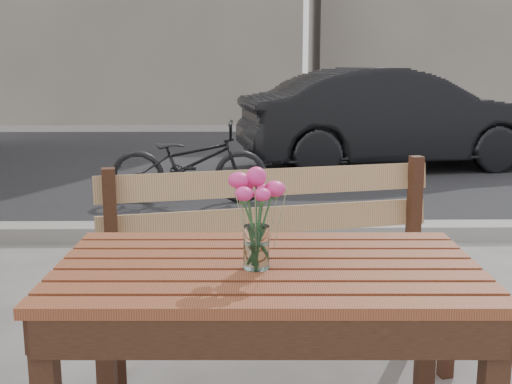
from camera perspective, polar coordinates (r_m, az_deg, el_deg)
The scene contains 6 objects.
street at distance 7.16m, azimuth 1.13°, elevation 0.53°, with size 30.00×8.12×0.12m.
main_table at distance 2.01m, azimuth 1.02°, elevation -9.92°, with size 1.29×0.77×0.79m.
main_bench at distance 2.88m, azimuth 1.81°, elevation -4.69°, with size 1.63×0.81×0.97m.
main_vase at distance 1.87m, azimuth 0.02°, elevation -1.25°, with size 0.17×0.17×0.30m.
parked_car at distance 8.70m, azimuth 12.09°, elevation 6.42°, with size 1.39×4.00×1.32m, color black.
bicycle at distance 6.41m, azimuth -5.96°, elevation 2.64°, with size 0.54×1.56×0.82m, color black.
Camera 1 is at (-0.24, -1.96, 1.39)m, focal length 45.00 mm.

